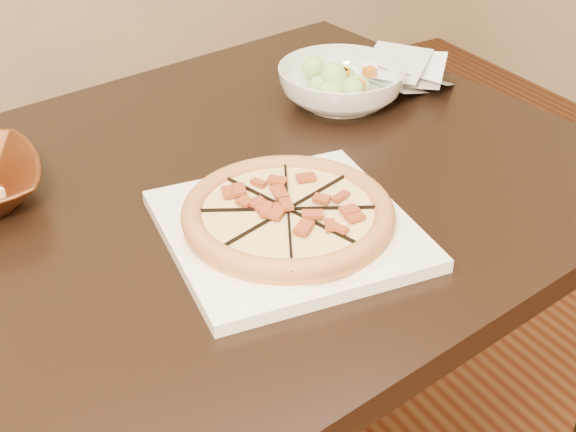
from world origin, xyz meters
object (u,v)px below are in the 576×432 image
at_px(dining_table, 166,274).
at_px(salad_bowl, 341,86).
at_px(pizza, 288,213).
at_px(plate, 288,229).

bearing_deg(dining_table, salad_bowl, 21.19).
bearing_deg(pizza, plate, 2.70).
xyz_separation_m(dining_table, plate, (0.12, -0.14, 0.12)).
xyz_separation_m(dining_table, pizza, (0.12, -0.14, 0.14)).
distance_m(plate, pizza, 0.02).
distance_m(dining_table, salad_bowl, 0.45).
distance_m(pizza, salad_bowl, 0.41).
relative_size(plate, salad_bowl, 1.60).
relative_size(dining_table, pizza, 5.31).
distance_m(plate, salad_bowl, 0.41).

